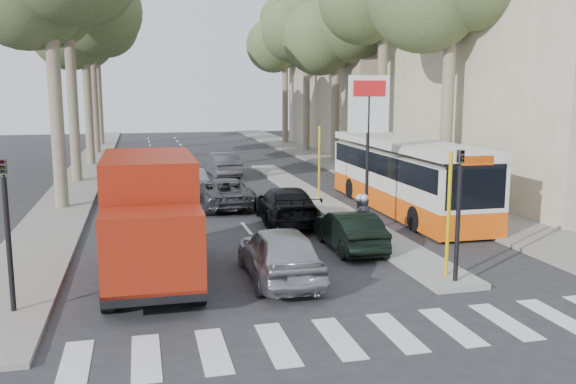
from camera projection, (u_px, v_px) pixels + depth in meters
name	position (u px, v px, depth m)	size (l,w,h in m)	color
ground	(320.00, 278.00, 16.67)	(120.00, 120.00, 0.00)	#28282B
sidewalk_right	(335.00, 163.00, 42.62)	(3.20, 70.00, 0.12)	gray
median_left	(90.00, 165.00, 41.60)	(2.40, 64.00, 0.12)	gray
traffic_island	(319.00, 201.00, 27.95)	(1.50, 26.00, 0.16)	gray
building_near	(550.00, 11.00, 30.31)	(11.00, 18.00, 18.00)	beige
building_far	(381.00, 55.00, 51.55)	(11.00, 20.00, 16.00)	#B7A88E
billboard	(368.00, 130.00, 21.61)	(1.50, 12.10, 5.60)	yellow
traffic_light_island	(459.00, 193.00, 15.58)	(0.16, 0.41, 3.60)	black
traffic_light_left	(6.00, 209.00, 13.52)	(0.16, 0.41, 3.60)	black
tree_l_c	(86.00, 14.00, 40.11)	(7.40, 7.20, 13.71)	#6B604C
tree_l_d	(91.00, 3.00, 47.47)	(7.40, 7.20, 15.66)	#6B604C
tree_l_e	(97.00, 27.00, 55.28)	(7.40, 7.20, 14.49)	#6B604C
tree_r_c	(337.00, 23.00, 42.19)	(7.40, 7.20, 13.32)	#6B604C
tree_r_d	(308.00, 16.00, 49.65)	(7.40, 7.20, 14.88)	#6B604C
tree_r_e	(286.00, 33.00, 57.45)	(7.40, 7.20, 14.10)	#6B604C
silver_hatchback	(279.00, 253.00, 16.44)	(1.78, 4.43, 1.51)	#ABADB4
dark_hatchback	(349.00, 230.00, 19.60)	(1.34, 3.84, 1.27)	black
queue_car_a	(225.00, 193.00, 26.67)	(2.17, 4.71, 1.31)	#44464B
queue_car_b	(286.00, 205.00, 23.43)	(1.99, 4.90, 1.42)	black
queue_car_c	(193.00, 180.00, 29.76)	(1.73, 4.29, 1.46)	#A9ACB1
queue_car_d	(222.00, 164.00, 36.32)	(1.53, 4.39, 1.45)	#53545B
queue_car_e	(133.00, 182.00, 29.61)	(1.89, 4.64, 1.35)	black
red_truck	(150.00, 216.00, 16.30)	(2.41, 6.26, 3.34)	black
city_bus	(404.00, 173.00, 25.76)	(2.67, 11.59, 3.05)	#E8540C
motorcycle	(361.00, 221.00, 20.18)	(0.75, 2.06, 1.75)	black
pedestrian_near	(438.00, 182.00, 28.15)	(0.92, 0.45, 1.58)	#483955
pedestrian_far	(404.00, 178.00, 28.18)	(1.23, 0.54, 1.90)	#6A5B4F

